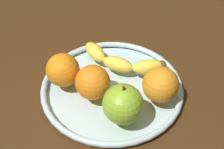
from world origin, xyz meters
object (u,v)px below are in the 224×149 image
orange_front_right (93,82)px  orange_back_right (161,85)px  fruit_bowl (112,88)px  orange_front_left (63,70)px  banana (122,61)px  apple (123,104)px

orange_front_right → orange_back_right: bearing=1.9°
fruit_bowl → orange_front_left: (-9.90, -0.03, 4.29)cm
orange_front_right → orange_front_left: size_ratio=1.00×
banana → orange_back_right: orange_back_right is taller
fruit_bowl → orange_front_right: size_ratio=4.29×
orange_front_right → banana: bearing=59.9°
banana → orange_front_left: 13.00cm
apple → orange_front_right: 8.14cm
orange_front_right → orange_front_left: (-6.43, 2.90, -0.02)cm
fruit_bowl → orange_back_right: (9.52, -2.49, 4.43)cm
banana → orange_front_right: size_ratio=2.80×
orange_front_left → fruit_bowl: bearing=0.2°
banana → orange_front_right: orange_front_right is taller
orange_front_right → orange_back_right: orange_back_right is taller
orange_back_right → orange_front_left: size_ratio=1.04×
orange_back_right → fruit_bowl: bearing=165.3°
banana → fruit_bowl: bearing=-87.0°
apple → orange_front_right: bearing=139.6°
fruit_bowl → orange_front_right: orange_front_right is taller
apple → orange_front_right: apple is taller
banana → orange_front_left: orange_front_left is taller
fruit_bowl → apple: size_ratio=3.53×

